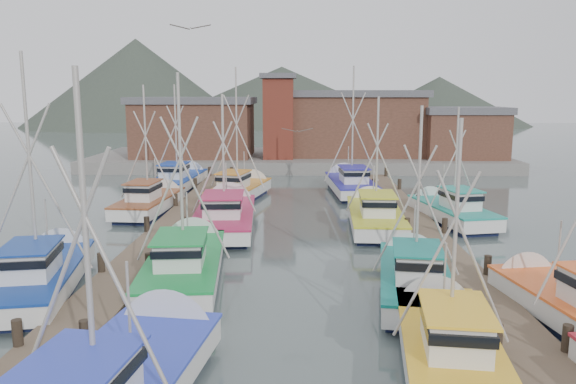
{
  "coord_description": "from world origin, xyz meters",
  "views": [
    {
      "loc": [
        0.33,
        -24.32,
        7.71
      ],
      "look_at": [
        -0.36,
        4.9,
        2.6
      ],
      "focal_mm": 35.0,
      "sensor_mm": 36.0,
      "label": 1
    }
  ],
  "objects_px": {
    "lookout_tower": "(278,116)",
    "boat_12": "(241,190)",
    "boat_4": "(186,262)",
    "boat_1": "(446,341)",
    "boat_8": "(225,215)"
  },
  "relations": [
    {
      "from": "boat_8",
      "to": "boat_12",
      "type": "height_order",
      "value": "boat_12"
    },
    {
      "from": "boat_1",
      "to": "boat_4",
      "type": "distance_m",
      "value": 11.76
    },
    {
      "from": "lookout_tower",
      "to": "boat_1",
      "type": "bearing_deg",
      "value": -81.17
    },
    {
      "from": "boat_4",
      "to": "boat_12",
      "type": "distance_m",
      "value": 18.15
    },
    {
      "from": "lookout_tower",
      "to": "boat_4",
      "type": "height_order",
      "value": "lookout_tower"
    },
    {
      "from": "boat_1",
      "to": "boat_12",
      "type": "relative_size",
      "value": 0.82
    },
    {
      "from": "boat_4",
      "to": "boat_8",
      "type": "height_order",
      "value": "boat_4"
    },
    {
      "from": "lookout_tower",
      "to": "boat_12",
      "type": "bearing_deg",
      "value": -97.53
    },
    {
      "from": "boat_1",
      "to": "boat_12",
      "type": "height_order",
      "value": "boat_12"
    },
    {
      "from": "lookout_tower",
      "to": "boat_12",
      "type": "height_order",
      "value": "lookout_tower"
    },
    {
      "from": "lookout_tower",
      "to": "boat_1",
      "type": "height_order",
      "value": "lookout_tower"
    },
    {
      "from": "lookout_tower",
      "to": "boat_8",
      "type": "xyz_separation_m",
      "value": [
        -2.11,
        -25.21,
        -4.87
      ]
    },
    {
      "from": "lookout_tower",
      "to": "boat_1",
      "type": "distance_m",
      "value": 42.82
    },
    {
      "from": "lookout_tower",
      "to": "boat_8",
      "type": "bearing_deg",
      "value": -94.79
    },
    {
      "from": "boat_4",
      "to": "boat_8",
      "type": "distance_m",
      "value": 9.35
    }
  ]
}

